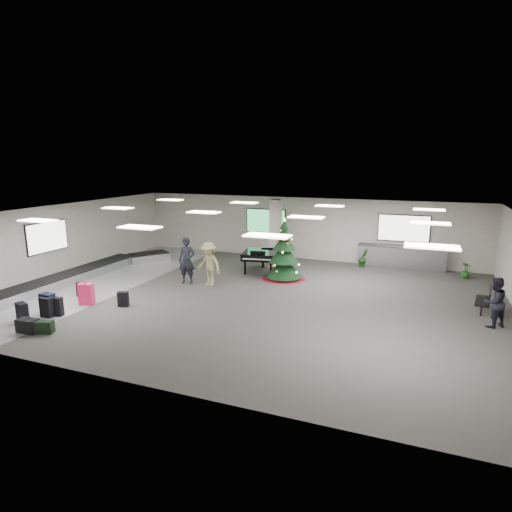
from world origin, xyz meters
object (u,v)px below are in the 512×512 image
at_px(service_counter, 401,257).
at_px(christmas_tree, 284,258).
at_px(pink_suitcase, 86,294).
at_px(traveler_a, 187,261).
at_px(traveler_bench, 494,302).
at_px(baggage_carousel, 87,273).
at_px(grand_piano, 260,255).
at_px(traveler_b, 209,264).
at_px(bench, 486,298).
at_px(potted_plant_left, 363,258).
at_px(potted_plant_right, 466,270).

xyz_separation_m(service_counter, christmas_tree, (-4.68, -3.77, 0.38)).
distance_m(pink_suitcase, traveler_a, 4.24).
bearing_deg(traveler_bench, baggage_carousel, -38.48).
distance_m(pink_suitcase, christmas_tree, 8.08).
distance_m(grand_piano, traveler_b, 3.12).
height_order(bench, potted_plant_left, potted_plant_left).
relative_size(bench, traveler_b, 0.74).
bearing_deg(potted_plant_left, bench, -45.89).
height_order(service_counter, traveler_bench, traveler_bench).
height_order(grand_piano, potted_plant_right, grand_piano).
height_order(bench, traveler_a, traveler_a).
height_order(bench, traveler_bench, traveler_bench).
bearing_deg(service_counter, traveler_bench, -65.63).
distance_m(traveler_a, potted_plant_left, 8.56).
distance_m(christmas_tree, traveler_bench, 8.27).
relative_size(grand_piano, traveler_b, 1.19).
bearing_deg(christmas_tree, potted_plant_right, 21.64).
bearing_deg(grand_piano, baggage_carousel, -161.31).
bearing_deg(service_counter, baggage_carousel, -152.33).
height_order(pink_suitcase, grand_piano, grand_piano).
xyz_separation_m(service_counter, pink_suitcase, (-10.23, -9.62, -0.15)).
height_order(traveler_a, potted_plant_left, traveler_a).
relative_size(traveler_bench, potted_plant_right, 2.21).
relative_size(bench, traveler_a, 0.69).
height_order(grand_piano, bench, grand_piano).
bearing_deg(traveler_bench, christmas_tree, -59.41).
distance_m(grand_piano, bench, 9.36).
bearing_deg(potted_plant_left, traveler_b, -134.99).
relative_size(baggage_carousel, potted_plant_left, 11.33).
xyz_separation_m(grand_piano, potted_plant_left, (4.34, 2.60, -0.36)).
xyz_separation_m(christmas_tree, traveler_b, (-2.56, -2.11, -0.02)).
xyz_separation_m(bench, traveler_b, (-10.23, -0.62, 0.44)).
bearing_deg(grand_piano, traveler_b, -122.18).
bearing_deg(traveler_bench, bench, -126.80).
distance_m(traveler_b, potted_plant_right, 11.20).
height_order(pink_suitcase, traveler_bench, traveler_bench).
distance_m(baggage_carousel, service_counter, 14.50).
xyz_separation_m(traveler_b, traveler_bench, (10.28, -0.83, -0.11)).
distance_m(bench, potted_plant_left, 6.80).
bearing_deg(traveler_b, traveler_bench, 10.70).
relative_size(traveler_b, potted_plant_left, 2.13).
height_order(grand_piano, traveler_a, traveler_a).
bearing_deg(grand_piano, potted_plant_right, 3.46).
relative_size(baggage_carousel, bench, 7.17).
bearing_deg(pink_suitcase, potted_plant_left, 31.71).
height_order(christmas_tree, bench, christmas_tree).
xyz_separation_m(pink_suitcase, christmas_tree, (5.55, 5.85, 0.54)).
distance_m(service_counter, traveler_a, 10.16).
height_order(christmas_tree, traveler_a, christmas_tree).
xyz_separation_m(grand_piano, potted_plant_right, (8.81, 2.16, -0.43)).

